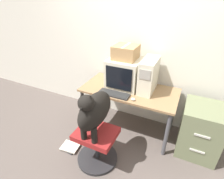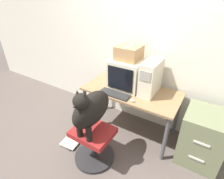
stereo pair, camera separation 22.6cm
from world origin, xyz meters
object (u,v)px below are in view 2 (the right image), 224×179
(filing_cabinet, at_px, (202,137))
(book_stack_floor, at_px, (70,143))
(crt_monitor, at_px, (128,73))
(keyboard, at_px, (114,94))
(office_chair, at_px, (94,143))
(pc_tower, at_px, (151,77))
(cardboard_box, at_px, (129,53))
(dog, at_px, (91,109))

(filing_cabinet, bearing_deg, book_stack_floor, -155.31)
(crt_monitor, height_order, keyboard, crt_monitor)
(keyboard, distance_m, office_chair, 0.70)
(pc_tower, distance_m, cardboard_box, 0.45)
(crt_monitor, height_order, dog, crt_monitor)
(cardboard_box, bearing_deg, book_stack_floor, -119.15)
(filing_cabinet, bearing_deg, keyboard, -168.87)
(office_chair, relative_size, filing_cabinet, 0.74)
(office_chair, height_order, cardboard_box, cardboard_box)
(office_chair, distance_m, filing_cabinet, 1.38)
(pc_tower, height_order, filing_cabinet, pc_tower)
(filing_cabinet, distance_m, book_stack_floor, 1.80)
(crt_monitor, xyz_separation_m, keyboard, (-0.03, -0.33, -0.19))
(crt_monitor, distance_m, office_chair, 1.08)
(book_stack_floor, bearing_deg, crt_monitor, 60.74)
(pc_tower, relative_size, dog, 0.74)
(crt_monitor, height_order, book_stack_floor, crt_monitor)
(cardboard_box, relative_size, book_stack_floor, 1.21)
(keyboard, xyz_separation_m, dog, (-0.00, -0.51, 0.06))
(pc_tower, xyz_separation_m, filing_cabinet, (0.78, -0.09, -0.60))
(office_chair, relative_size, book_stack_floor, 2.02)
(crt_monitor, xyz_separation_m, filing_cabinet, (1.14, -0.10, -0.58))
(keyboard, xyz_separation_m, book_stack_floor, (-0.45, -0.51, -0.72))
(crt_monitor, distance_m, cardboard_box, 0.30)
(crt_monitor, xyz_separation_m, office_chair, (-0.03, -0.83, -0.68))
(crt_monitor, relative_size, book_stack_floor, 1.80)
(book_stack_floor, bearing_deg, cardboard_box, 60.85)
(filing_cabinet, height_order, book_stack_floor, filing_cabinet)
(keyboard, distance_m, dog, 0.52)
(keyboard, distance_m, filing_cabinet, 1.25)
(pc_tower, xyz_separation_m, keyboard, (-0.38, -0.32, -0.22))
(filing_cabinet, xyz_separation_m, cardboard_box, (-1.14, 0.11, 0.88))
(filing_cabinet, bearing_deg, dog, -147.50)
(pc_tower, height_order, keyboard, pc_tower)
(cardboard_box, bearing_deg, dog, -91.87)
(office_chair, relative_size, dog, 0.85)
(crt_monitor, relative_size, keyboard, 1.09)
(dog, xyz_separation_m, cardboard_box, (0.03, 0.85, 0.43))
(cardboard_box, bearing_deg, pc_tower, -1.92)
(pc_tower, xyz_separation_m, cardboard_box, (-0.35, 0.01, 0.28))
(pc_tower, xyz_separation_m, book_stack_floor, (-0.82, -0.83, -0.94))
(pc_tower, bearing_deg, book_stack_floor, -134.66)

